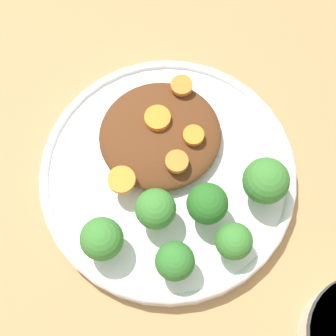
% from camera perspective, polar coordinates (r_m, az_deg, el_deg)
% --- Properties ---
extents(ground_plane, '(4.00, 4.00, 0.00)m').
position_cam_1_polar(ground_plane, '(0.54, 0.00, -1.21)').
color(ground_plane, tan).
extents(plate, '(0.24, 0.24, 0.02)m').
position_cam_1_polar(plate, '(0.53, 0.00, -0.78)').
color(plate, white).
rests_on(plate, ground_plane).
extents(stew_mound, '(0.11, 0.11, 0.02)m').
position_cam_1_polar(stew_mound, '(0.52, -1.10, 3.29)').
color(stew_mound, '#5B3319').
rests_on(stew_mound, plate).
extents(broccoli_floret_0, '(0.04, 0.04, 0.05)m').
position_cam_1_polar(broccoli_floret_0, '(0.48, -1.27, -4.27)').
color(broccoli_floret_0, '#7FA85B').
rests_on(broccoli_floret_0, plate).
extents(broccoli_floret_1, '(0.04, 0.04, 0.05)m').
position_cam_1_polar(broccoli_floret_1, '(0.48, 4.00, -3.70)').
color(broccoli_floret_1, '#759E51').
rests_on(broccoli_floret_1, plate).
extents(broccoli_floret_2, '(0.04, 0.04, 0.05)m').
position_cam_1_polar(broccoli_floret_2, '(0.48, -6.74, -7.20)').
color(broccoli_floret_2, '#7FA85B').
rests_on(broccoli_floret_2, plate).
extents(broccoli_floret_3, '(0.04, 0.04, 0.05)m').
position_cam_1_polar(broccoli_floret_3, '(0.49, 9.90, -1.35)').
color(broccoli_floret_3, '#759E51').
rests_on(broccoli_floret_3, plate).
extents(broccoli_floret_4, '(0.03, 0.03, 0.05)m').
position_cam_1_polar(broccoli_floret_4, '(0.47, 0.70, -9.52)').
color(broccoli_floret_4, '#759E51').
rests_on(broccoli_floret_4, plate).
extents(broccoli_floret_5, '(0.03, 0.03, 0.04)m').
position_cam_1_polar(broccoli_floret_5, '(0.48, 6.69, -7.47)').
color(broccoli_floret_5, '#759E51').
rests_on(broccoli_floret_5, plate).
extents(carrot_slice_0, '(0.02, 0.02, 0.01)m').
position_cam_1_polar(carrot_slice_0, '(0.51, -1.53, 5.00)').
color(carrot_slice_0, orange).
rests_on(carrot_slice_0, stew_mound).
extents(carrot_slice_1, '(0.02, 0.02, 0.01)m').
position_cam_1_polar(carrot_slice_1, '(0.50, 1.02, 0.15)').
color(carrot_slice_1, orange).
rests_on(carrot_slice_1, stew_mound).
extents(carrot_slice_2, '(0.02, 0.02, 0.01)m').
position_cam_1_polar(carrot_slice_2, '(0.51, 2.60, 3.33)').
color(carrot_slice_2, orange).
rests_on(carrot_slice_2, stew_mound).
extents(carrot_slice_3, '(0.02, 0.02, 0.01)m').
position_cam_1_polar(carrot_slice_3, '(0.53, 1.39, 8.38)').
color(carrot_slice_3, orange).
rests_on(carrot_slice_3, stew_mound).
extents(carrot_slice_4, '(0.02, 0.02, 0.01)m').
position_cam_1_polar(carrot_slice_4, '(0.49, -4.74, -1.20)').
color(carrot_slice_4, orange).
rests_on(carrot_slice_4, stew_mound).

